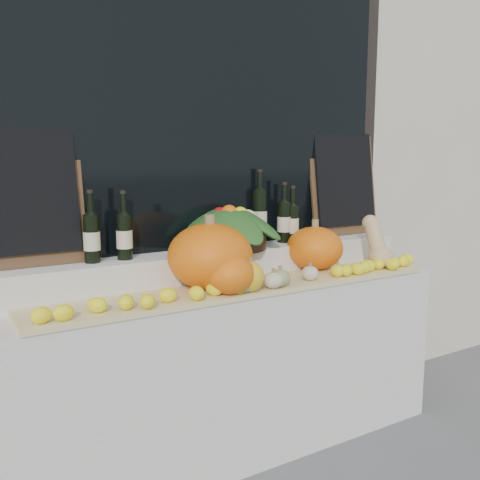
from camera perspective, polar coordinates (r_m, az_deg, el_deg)
name	(u,v)px	position (r m, az deg, el deg)	size (l,w,h in m)	color
storefront_facade	(169,29)	(3.34, -7.62, 21.40)	(7.00, 0.94, 4.50)	beige
display_sill	(232,368)	(2.84, -0.81, -13.45)	(2.30, 0.55, 0.88)	silver
rear_tier	(218,264)	(2.81, -2.38, -2.59)	(2.30, 0.25, 0.16)	silver
straw_bedding	(245,288)	(2.60, 0.57, -5.11)	(2.10, 0.32, 0.03)	tan
pumpkin_left	(210,256)	(2.52, -3.20, -1.70)	(0.40, 0.40, 0.31)	orange
pumpkin_right	(315,248)	(2.96, 7.97, -0.85)	(0.31, 0.31, 0.24)	orange
pumpkin_center	(230,274)	(2.42, -1.07, -3.63)	(0.22, 0.22, 0.18)	orange
butternut_squash	(377,245)	(3.09, 14.41, -0.51)	(0.14, 0.20, 0.29)	tan
decorative_gourds	(263,278)	(2.50, 2.44, -4.08)	(0.51, 0.14, 0.16)	#34601C
lemon_heap	(258,283)	(2.50, 1.91, -4.66)	(2.20, 0.16, 0.06)	#FFF11A
produce_bowl	(229,227)	(2.80, -1.16, 1.40)	(0.59, 0.59, 0.24)	black
wine_bottle_far_left	(92,238)	(2.53, -15.54, 0.25)	(0.08, 0.08, 0.33)	black
wine_bottle_near_left	(124,236)	(2.57, -12.24, 0.42)	(0.08, 0.08, 0.33)	black
wine_bottle_tall	(260,216)	(2.97, 2.10, 2.57)	(0.08, 0.08, 0.41)	black
wine_bottle_near_right	(284,221)	(3.02, 4.70, 1.99)	(0.08, 0.08, 0.34)	black
wine_bottle_far_right	(292,223)	(3.04, 5.58, 1.84)	(0.08, 0.08, 0.32)	black
chalkboard_left	(26,194)	(2.52, -21.91, 4.61)	(0.50, 0.12, 0.62)	#4C331E
chalkboard_right	(344,182)	(3.35, 11.03, 6.07)	(0.50, 0.12, 0.62)	#4C331E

